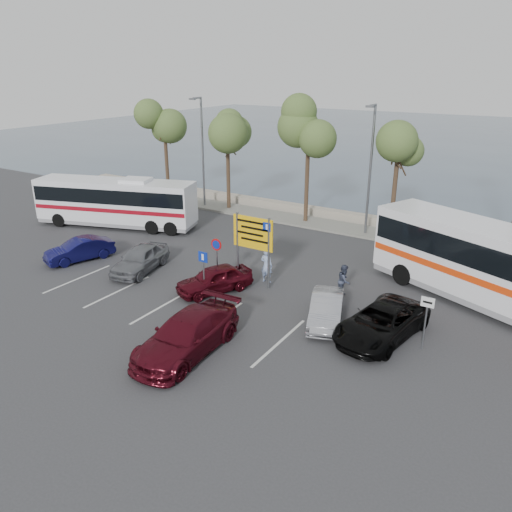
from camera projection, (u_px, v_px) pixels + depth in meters
The scene contains 25 objects.
ground at pixel (198, 303), 22.95m from camera, with size 120.00×120.00×0.00m, color #343437.
kerb_strip at pixel (325, 225), 34.02m from camera, with size 44.00×2.40×0.15m, color gray.
seawall at pixel (337, 215), 35.53m from camera, with size 48.00×0.80×0.60m, color #9F927F.
sea at pixel (461, 143), 70.50m from camera, with size 140.00×140.00×0.00m, color #3B4B5F.
tree_far_left at pixel (164, 120), 38.71m from camera, with size 3.20×3.20×7.60m.
tree_left at pixel (227, 129), 35.86m from camera, with size 3.20×3.20×7.20m.
tree_mid at pixel (309, 125), 32.41m from camera, with size 3.20×3.20×8.00m.
tree_right at pixel (399, 139), 29.62m from camera, with size 3.20×3.20×7.40m.
street_lamp_left at pixel (202, 147), 36.97m from camera, with size 0.45×1.15×8.01m.
street_lamp_right at pixel (370, 164), 30.54m from camera, with size 0.45×1.15×8.01m.
direction_sign at pixel (253, 238), 24.12m from camera, with size 2.20×0.12×3.60m.
sign_no_stop at pixel (217, 254), 24.58m from camera, with size 0.60×0.08×2.35m.
sign_parking at pixel (204, 268), 23.16m from camera, with size 0.50×0.07×2.25m.
sign_taxi at pixel (426, 316), 18.78m from camera, with size 0.50×0.07×2.20m.
lane_markings at pixel (164, 306), 22.72m from camera, with size 12.02×4.20×0.01m, color silver, non-canonical shape.
coach_bus_left at pixel (116, 204), 33.48m from camera, with size 10.98×5.59×3.37m.
coach_bus_right at pixel (505, 274), 21.59m from camera, with size 12.59×7.40×3.91m.
car_silver_a at pixel (140, 259), 26.37m from camera, with size 1.62×4.04×1.38m, color slate.
car_blue at pixel (80, 250), 27.86m from camera, with size 1.30×3.74×1.23m, color #0F0F47.
car_maroon at pixel (187, 335), 18.79m from camera, with size 2.09×5.14×1.49m, color #500D18.
car_red at pixel (214, 279), 23.97m from camera, with size 1.51×3.75×1.28m, color #4F0B15.
suv_black at pixel (382, 322), 19.87m from camera, with size 2.22×4.81×1.34m, color black.
car_silver_b at pixel (326, 309), 21.08m from camera, with size 1.30×3.73×1.23m, color #9A9AA0.
pedestrian_near at pixel (267, 266), 24.95m from camera, with size 0.65×0.42×1.77m, color #97AFDC.
pedestrian_far at pixel (344, 281), 23.44m from camera, with size 0.77×0.60×1.58m, color #383F55.
Camera 1 is at (13.22, -16.10, 10.24)m, focal length 35.00 mm.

